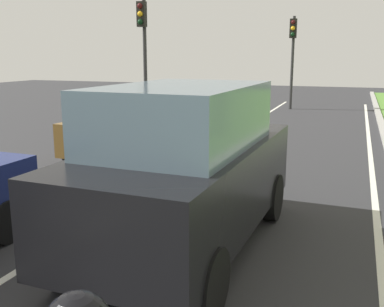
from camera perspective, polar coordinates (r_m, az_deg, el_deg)
ground_plane at (r=11.16m, az=3.17°, el=-1.39°), size 60.00×60.00×0.00m
lane_line_center at (r=11.37m, az=-0.21°, el=-1.09°), size 0.12×32.00×0.01m
lane_line_right_edge at (r=10.71m, az=21.93°, el=-2.86°), size 0.12×32.00×0.01m
car_suv_ahead at (r=6.07m, az=-0.76°, el=-1.80°), size 2.09×4.56×2.28m
car_hatchback_far at (r=11.85m, az=-8.67°, el=3.65°), size 1.82×3.75×1.78m
traffic_light_overhead_left at (r=17.41m, az=-6.20°, el=14.26°), size 0.32×0.50×4.73m
traffic_light_far_median at (r=22.94m, az=12.65°, el=13.20°), size 0.32×0.50×4.49m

